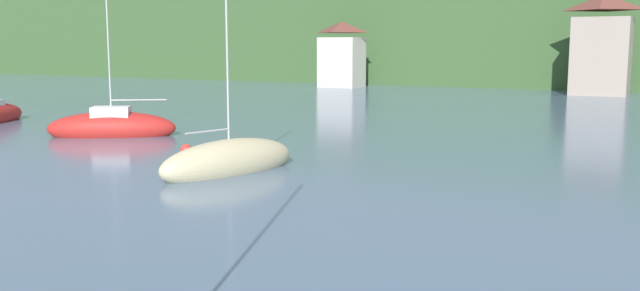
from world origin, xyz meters
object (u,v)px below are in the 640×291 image
(shore_building_west, at_px, (342,56))
(sailboat_mid_5, at_px, (229,162))
(sailboat_far_10, at_px, (112,127))
(shore_building_westcentral, at_px, (602,47))
(mooring_buoy_near, at_px, (186,150))

(shore_building_west, height_order, sailboat_mid_5, shore_building_west)
(sailboat_mid_5, bearing_deg, sailboat_far_10, 78.14)
(shore_building_west, relative_size, shore_building_westcentral, 0.78)
(shore_building_west, height_order, mooring_buoy_near, shore_building_west)
(mooring_buoy_near, bearing_deg, shore_building_west, 108.37)
(shore_building_west, xyz_separation_m, shore_building_westcentral, (29.66, 0.40, 1.11))
(shore_building_westcentral, distance_m, mooring_buoy_near, 52.27)
(shore_building_westcentral, distance_m, sailboat_far_10, 52.47)
(shore_building_west, relative_size, sailboat_far_10, 0.76)
(shore_building_west, xyz_separation_m, sailboat_far_10, (9.56, -47.86, -3.36))
(sailboat_far_10, bearing_deg, mooring_buoy_near, 128.95)
(sailboat_mid_5, relative_size, sailboat_far_10, 0.80)
(shore_building_westcentral, bearing_deg, sailboat_mid_5, -97.94)
(sailboat_far_10, relative_size, mooring_buoy_near, 18.28)
(shore_building_westcentral, distance_m, sailboat_mid_5, 55.04)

